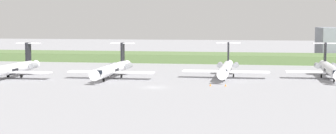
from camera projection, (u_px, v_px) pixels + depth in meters
The scene contains 8 objects.
ground_plane at pixel (175, 74), 147.32m from camera, with size 500.00×500.00×0.00m, color #939399.
grass_berm at pixel (193, 58), 190.15m from camera, with size 320.00×20.00×3.06m, color #597542.
regional_jet_second at pixel (11, 69), 136.18m from camera, with size 22.81×31.00×9.00m.
regional_jet_third at pixel (113, 69), 135.87m from camera, with size 22.81×31.00×9.00m.
regional_jet_fourth at pixel (226, 68), 137.58m from camera, with size 22.81×31.00×9.00m.
regional_jet_fifth at pixel (330, 69), 135.58m from camera, with size 22.81×31.00×9.00m.
safety_cone_front_marker at pixel (210, 85), 120.24m from camera, with size 0.44×0.44×0.55m, color orange.
safety_cone_mid_marker at pixel (226, 85), 119.79m from camera, with size 0.44×0.44×0.55m, color orange.
Camera 1 is at (22.87, -114.75, 15.35)m, focal length 55.41 mm.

